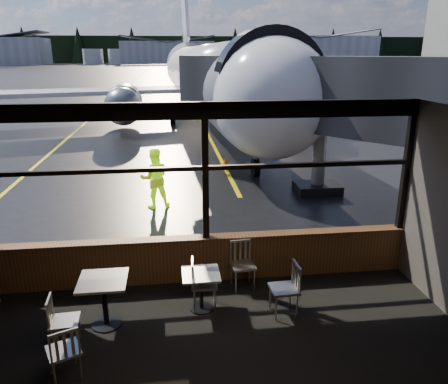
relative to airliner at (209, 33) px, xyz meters
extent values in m
plane|color=black|center=(-1.93, 100.55, -5.42)|extent=(520.00, 520.00, 0.00)
cube|color=#38332D|center=(-1.93, -22.45, -1.92)|extent=(8.00, 6.00, 0.04)
cube|color=#56331A|center=(-1.93, -19.45, -4.97)|extent=(8.00, 0.28, 0.90)
cube|color=black|center=(-1.93, -19.45, -2.07)|extent=(8.00, 0.18, 0.30)
cube|color=black|center=(-1.93, -19.45, -3.22)|extent=(0.12, 0.12, 2.60)
cube|color=black|center=(2.02, -19.45, -3.22)|extent=(0.12, 0.12, 2.60)
cube|color=black|center=(-1.93, -19.45, -3.12)|extent=(8.00, 0.10, 0.08)
imported|color=#BFF219|center=(-3.03, -14.94, -4.55)|extent=(0.94, 0.78, 1.74)
cone|color=#E44E07|center=(-0.41, -10.71, -5.20)|extent=(0.32, 0.32, 0.45)
cylinder|color=silver|center=(-31.93, 162.55, -2.42)|extent=(8.00, 8.00, 6.00)
cylinder|color=silver|center=(-21.93, 162.55, -2.42)|extent=(8.00, 8.00, 6.00)
cylinder|color=silver|center=(-11.93, 162.55, -2.42)|extent=(8.00, 8.00, 6.00)
cube|color=black|center=(-1.93, 190.55, 0.58)|extent=(360.00, 3.00, 12.00)
camera|label=1|loc=(-2.56, -27.20, -1.11)|focal=35.00mm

